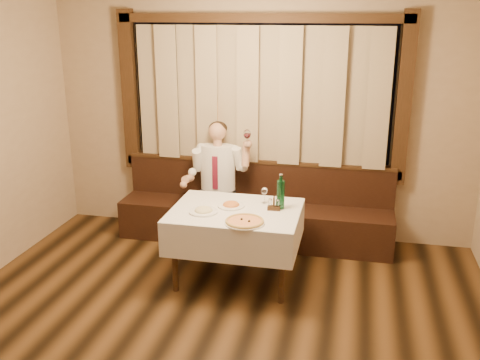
% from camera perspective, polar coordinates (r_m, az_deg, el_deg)
% --- Properties ---
extents(room, '(5.01, 6.01, 2.81)m').
position_cam_1_polar(room, '(4.38, -2.64, 2.62)').
color(room, black).
rests_on(room, ground).
extents(banquette, '(3.20, 0.61, 0.94)m').
position_cam_1_polar(banquette, '(6.37, 1.60, -3.71)').
color(banquette, black).
rests_on(banquette, ground).
extents(dining_table, '(1.27, 0.97, 0.76)m').
position_cam_1_polar(dining_table, '(5.32, -0.47, -4.23)').
color(dining_table, black).
rests_on(dining_table, ground).
extents(pizza, '(0.38, 0.38, 0.04)m').
position_cam_1_polar(pizza, '(4.94, 0.50, -4.45)').
color(pizza, white).
rests_on(pizza, dining_table).
extents(pasta_red, '(0.27, 0.27, 0.09)m').
position_cam_1_polar(pasta_red, '(5.35, -0.96, -2.47)').
color(pasta_red, white).
rests_on(pasta_red, dining_table).
extents(pasta_cream, '(0.29, 0.29, 0.10)m').
position_cam_1_polar(pasta_cream, '(5.20, -3.91, -3.06)').
color(pasta_cream, white).
rests_on(pasta_cream, dining_table).
extents(green_bottle, '(0.08, 0.08, 0.36)m').
position_cam_1_polar(green_bottle, '(5.27, 4.36, -1.50)').
color(green_bottle, '#0F4A22').
rests_on(green_bottle, dining_table).
extents(table_wine_glass, '(0.06, 0.06, 0.17)m').
position_cam_1_polar(table_wine_glass, '(5.41, 2.62, -1.24)').
color(table_wine_glass, white).
rests_on(table_wine_glass, dining_table).
extents(cruet_caddy, '(0.13, 0.07, 0.13)m').
position_cam_1_polar(cruet_caddy, '(5.26, 3.63, -2.73)').
color(cruet_caddy, black).
rests_on(cruet_caddy, dining_table).
extents(seated_man, '(0.78, 0.58, 1.41)m').
position_cam_1_polar(seated_man, '(6.21, -2.48, 0.71)').
color(seated_man, black).
rests_on(seated_man, ground).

